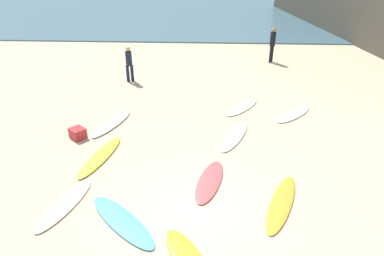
# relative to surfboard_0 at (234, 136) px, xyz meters

# --- Properties ---
(ground_plane) EXTENTS (120.00, 120.00, 0.00)m
(ground_plane) POSITION_rel_surfboard_0_xyz_m (-1.12, -3.59, -0.03)
(ground_plane) COLOR #C6B28E
(surfboard_0) EXTENTS (1.34, 2.28, 0.07)m
(surfboard_0) POSITION_rel_surfboard_0_xyz_m (0.00, 0.00, 0.00)
(surfboard_0) COLOR white
(surfboard_0) RESTS_ON ground_plane
(surfboard_1) EXTENTS (1.36, 2.42, 0.07)m
(surfboard_1) POSITION_rel_surfboard_0_xyz_m (0.95, -3.34, -0.00)
(surfboard_1) COLOR orange
(surfboard_1) RESTS_ON ground_plane
(surfboard_2) EXTENTS (1.65, 1.98, 0.06)m
(surfboard_2) POSITION_rel_surfboard_0_xyz_m (0.43, 2.33, -0.00)
(surfboard_2) COLOR silver
(surfboard_2) RESTS_ON ground_plane
(surfboard_3) EXTENTS (1.10, 2.13, 0.07)m
(surfboard_3) POSITION_rel_surfboard_0_xyz_m (-4.36, -3.65, 0.00)
(surfboard_3) COLOR #F4E3CC
(surfboard_3) RESTS_ON ground_plane
(surfboard_4) EXTENTS (1.04, 2.44, 0.08)m
(surfboard_4) POSITION_rel_surfboard_0_xyz_m (-4.08, -1.46, 0.01)
(surfboard_4) COLOR yellow
(surfboard_4) RESTS_ON ground_plane
(surfboard_5) EXTENTS (1.04, 2.08, 0.07)m
(surfboard_5) POSITION_rel_surfboard_0_xyz_m (-0.82, -2.53, 0.00)
(surfboard_5) COLOR #D55253
(surfboard_5) RESTS_ON ground_plane
(surfboard_6) EXTENTS (2.10, 2.07, 0.07)m
(surfboard_6) POSITION_rel_surfboard_0_xyz_m (-2.83, -4.15, -0.00)
(surfboard_6) COLOR #4CA0DE
(surfboard_6) RESTS_ON ground_plane
(surfboard_7) EXTENTS (1.27, 2.30, 0.08)m
(surfboard_7) POSITION_rel_surfboard_0_xyz_m (-4.28, 0.69, 0.01)
(surfboard_7) COLOR silver
(surfboard_7) RESTS_ON ground_plane
(surfboard_8) EXTENTS (1.79, 1.85, 0.06)m
(surfboard_8) POSITION_rel_surfboard_0_xyz_m (2.30, 1.79, -0.00)
(surfboard_8) COLOR white
(surfboard_8) RESTS_ON ground_plane
(beachgoer_near) EXTENTS (0.38, 0.38, 1.83)m
(beachgoer_near) POSITION_rel_surfboard_0_xyz_m (2.44, 8.34, 0.99)
(beachgoer_near) COLOR black
(beachgoer_near) RESTS_ON ground_plane
(beachgoer_mid) EXTENTS (0.36, 0.36, 1.62)m
(beachgoer_mid) POSITION_rel_surfboard_0_xyz_m (-4.48, 5.05, 0.86)
(beachgoer_mid) COLOR #191E33
(beachgoer_mid) RESTS_ON ground_plane
(beach_cooler) EXTENTS (0.63, 0.63, 0.35)m
(beach_cooler) POSITION_rel_surfboard_0_xyz_m (-5.15, -0.30, 0.14)
(beach_cooler) COLOR #B2282D
(beach_cooler) RESTS_ON ground_plane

